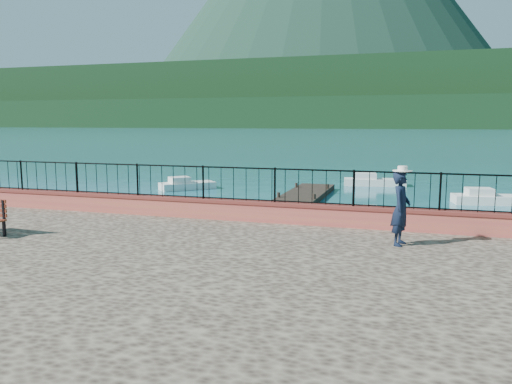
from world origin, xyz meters
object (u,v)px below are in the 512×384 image
Objects in this scene: boat_0 at (216,214)px; boat_3 at (187,183)px; person at (401,208)px; boat_2 at (490,196)px; boat_4 at (375,179)px; boat_1 at (374,216)px.

boat_3 is (-5.50, 9.05, 0.00)m from boat_0.
boat_2 is (4.00, 14.97, -1.66)m from person.
boat_2 is 8.25m from boat_4.
boat_2 is at bearing 53.25° from boat_1.
boat_0 is at bearing -102.14° from boat_3.
boat_1 and boat_4 have the same top height.
boat_3 is at bearing 50.71° from person.
person is 20.78m from boat_4.
person is at bearing -93.95° from boat_3.
boat_3 is at bearing -161.64° from boat_4.
boat_4 is (5.13, 14.31, 0.00)m from boat_0.
person is 15.58m from boat_2.
boat_4 is at bearing 16.82° from person.
person is at bearing -114.47° from boat_2.
boat_3 is at bearing 169.14° from boat_2.
boat_2 is at bearing 33.60° from boat_0.
person is 0.45× the size of boat_4.
boat_0 is at bearing -117.70° from boat_4.
person is 7.97m from boat_1.
boat_1 is at bearing 19.55° from person.
person is 9.68m from boat_0.
boat_2 is 0.92× the size of boat_4.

